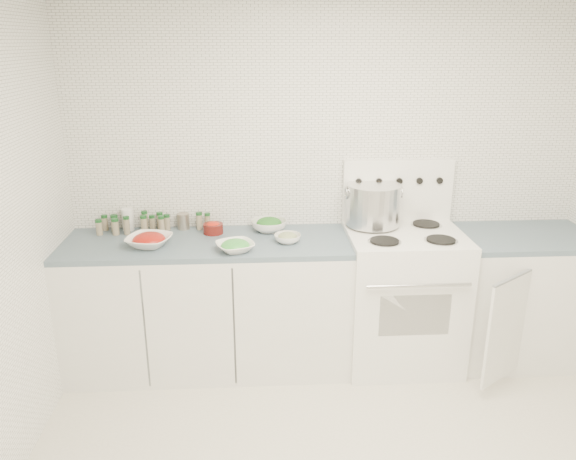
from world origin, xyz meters
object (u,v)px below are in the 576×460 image
object	(u,v)px
stock_pot	(373,203)
bowl_tomato	(149,240)
bowl_snowpea	(235,246)
stove	(401,293)

from	to	relation	value
stock_pot	bowl_tomato	distance (m)	1.49
stock_pot	bowl_tomato	world-z (taller)	stock_pot
stock_pot	bowl_snowpea	world-z (taller)	stock_pot
bowl_tomato	bowl_snowpea	size ratio (longest dim) A/B	1.13
bowl_tomato	bowl_snowpea	distance (m)	0.56
bowl_tomato	stock_pot	bearing A→B (deg)	8.59
stock_pot	bowl_snowpea	distance (m)	0.99
bowl_snowpea	bowl_tomato	bearing A→B (deg)	167.63
bowl_tomato	stove	bearing A→B (deg)	2.36
stove	bowl_tomato	size ratio (longest dim) A/B	4.05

